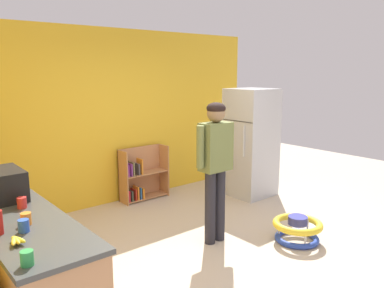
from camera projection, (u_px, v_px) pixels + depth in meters
ground_plane at (223, 248)px, 4.62m from camera, size 12.00×12.00×0.00m
back_wall at (121, 117)px, 6.12m from camera, size 5.20×0.06×2.70m
kitchen_counter at (27, 270)px, 3.21m from camera, size 0.65×1.90×0.90m
refrigerator at (251, 143)px, 6.45m from camera, size 0.73×0.68×1.78m
bookshelf at (141, 177)px, 6.31m from camera, size 0.80×0.28×0.85m
standing_person at (216, 159)px, 4.61m from camera, size 0.57×0.23×1.71m
baby_walker at (297, 229)px, 4.77m from camera, size 0.60×0.60×0.32m
microwave at (1, 185)px, 3.57m from camera, size 0.37×0.48×0.28m
banana_bunch at (16, 240)px, 2.67m from camera, size 0.12×0.16×0.04m
red_cup at (22, 203)px, 3.37m from camera, size 0.08×0.08×0.09m
green_cup at (27, 258)px, 2.38m from camera, size 0.08×0.08×0.09m
blue_cup at (24, 226)px, 2.87m from camera, size 0.08×0.08×0.09m
orange_cup at (26, 219)px, 3.00m from camera, size 0.08×0.08×0.09m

